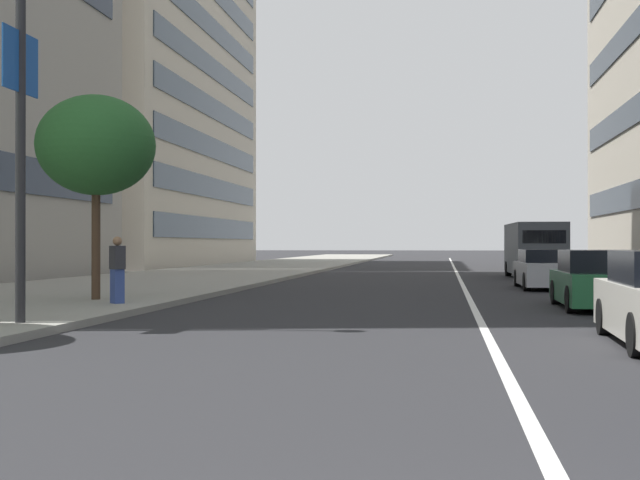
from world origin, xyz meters
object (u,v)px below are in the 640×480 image
object	(u,v)px
street_lamp_with_banners	(35,60)
delivery_van_ahead	(535,249)
car_following_behind	(546,270)
street_tree_mid_sidewalk	(96,146)
pedestrian_on_plaza	(117,270)
car_lead_in_lane	(599,281)

from	to	relation	value
street_lamp_with_banners	delivery_van_ahead	bearing A→B (deg)	-24.22
car_following_behind	street_tree_mid_sidewalk	xyz separation A→B (m)	(-9.68, 12.23, 3.38)
street_tree_mid_sidewalk	pedestrian_on_plaza	size ratio (longest dim) A/B	3.27
car_lead_in_lane	car_following_behind	xyz separation A→B (m)	(9.04, 0.15, -0.01)
street_lamp_with_banners	car_lead_in_lane	bearing A→B (deg)	-58.09
car_following_behind	street_tree_mid_sidewalk	size ratio (longest dim) A/B	0.88
pedestrian_on_plaza	car_lead_in_lane	bearing A→B (deg)	-33.76
car_lead_in_lane	street_tree_mid_sidewalk	xyz separation A→B (m)	(-0.63, 12.38, 3.38)
street_lamp_with_banners	street_tree_mid_sidewalk	size ratio (longest dim) A/B	1.50
car_lead_in_lane	street_tree_mid_sidewalk	size ratio (longest dim) A/B	0.84
delivery_van_ahead	street_lamp_with_banners	distance (m)	27.85
delivery_van_ahead	pedestrian_on_plaza	world-z (taller)	delivery_van_ahead
car_following_behind	pedestrian_on_plaza	xyz separation A→B (m)	(-10.93, 11.16, 0.28)
street_lamp_with_banners	pedestrian_on_plaza	xyz separation A→B (m)	(4.88, 0.43, -3.89)
car_lead_in_lane	delivery_van_ahead	distance (m)	18.44
car_lead_in_lane	car_following_behind	bearing A→B (deg)	1.64
car_lead_in_lane	pedestrian_on_plaza	size ratio (longest dim) A/B	2.75
street_tree_mid_sidewalk	car_following_behind	bearing A→B (deg)	-51.65
car_following_behind	pedestrian_on_plaza	bearing A→B (deg)	133.75
car_following_behind	car_lead_in_lane	bearing A→B (deg)	-179.71
car_following_behind	street_tree_mid_sidewalk	distance (m)	15.96
car_lead_in_lane	car_following_behind	size ratio (longest dim) A/B	0.95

